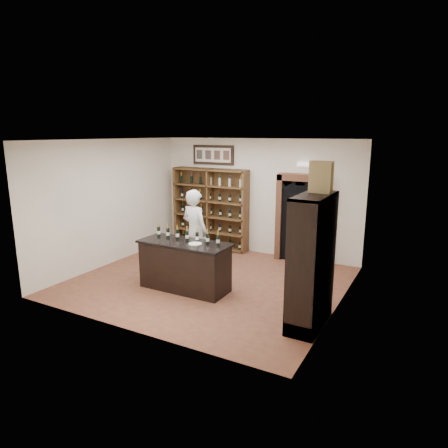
{
  "coord_description": "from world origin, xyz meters",
  "views": [
    {
      "loc": [
        4.19,
        -6.99,
        3.15
      ],
      "look_at": [
        0.22,
        0.3,
        1.24
      ],
      "focal_mm": 32.0,
      "sensor_mm": 36.0,
      "label": 1
    }
  ],
  "objects": [
    {
      "name": "counter_bottle_0",
      "position": [
        -0.92,
        -0.49,
        1.11
      ],
      "size": [
        0.07,
        0.07,
        0.3
      ],
      "color": "black",
      "rests_on": "tasting_counter"
    },
    {
      "name": "counter_bottle_4",
      "position": [
        0.04,
        -0.49,
        1.11
      ],
      "size": [
        0.07,
        0.07,
        0.3
      ],
      "color": "black",
      "rests_on": "tasting_counter"
    },
    {
      "name": "tasting_counter",
      "position": [
        -0.2,
        -0.6,
        0.49
      ],
      "size": [
        1.88,
        0.78,
        1.0
      ],
      "color": "black",
      "rests_on": "ground"
    },
    {
      "name": "ceiling",
      "position": [
        0.0,
        0.0,
        3.0
      ],
      "size": [
        5.5,
        5.5,
        0.0
      ],
      "primitive_type": "plane",
      "rotation": [
        3.14,
        0.0,
        0.0
      ],
      "color": "white",
      "rests_on": "wall_back"
    },
    {
      "name": "counter_bottle_3",
      "position": [
        -0.2,
        -0.49,
        1.11
      ],
      "size": [
        0.07,
        0.07,
        0.3
      ],
      "color": "black",
      "rests_on": "tasting_counter"
    },
    {
      "name": "emergency_light",
      "position": [
        1.25,
        2.42,
        2.4
      ],
      "size": [
        0.3,
        0.1,
        0.1
      ],
      "primitive_type": "cube",
      "color": "white",
      "rests_on": "wall_back"
    },
    {
      "name": "wall_back",
      "position": [
        0.0,
        2.5,
        1.5
      ],
      "size": [
        5.5,
        0.04,
        3.0
      ],
      "primitive_type": "cube",
      "color": "white",
      "rests_on": "ground"
    },
    {
      "name": "framed_picture",
      "position": [
        -1.3,
        2.47,
        2.55
      ],
      "size": [
        1.25,
        0.04,
        0.52
      ],
      "primitive_type": "cube",
      "color": "black",
      "rests_on": "wall_back"
    },
    {
      "name": "wall_left",
      "position": [
        -2.75,
        0.0,
        1.5
      ],
      "size": [
        0.04,
        5.0,
        3.0
      ],
      "primitive_type": "cube",
      "color": "white",
      "rests_on": "ground"
    },
    {
      "name": "counter_bottle_2",
      "position": [
        -0.44,
        -0.49,
        1.11
      ],
      "size": [
        0.07,
        0.07,
        0.3
      ],
      "color": "black",
      "rests_on": "tasting_counter"
    },
    {
      "name": "counter_bottle_5",
      "position": [
        0.28,
        -0.49,
        1.11
      ],
      "size": [
        0.07,
        0.07,
        0.3
      ],
      "color": "black",
      "rests_on": "tasting_counter"
    },
    {
      "name": "side_cabinet",
      "position": [
        2.52,
        -0.9,
        0.75
      ],
      "size": [
        0.48,
        1.2,
        2.2
      ],
      "color": "black",
      "rests_on": "ground"
    },
    {
      "name": "wine_crate",
      "position": [
        2.51,
        -0.69,
        2.45
      ],
      "size": [
        0.37,
        0.18,
        0.51
      ],
      "primitive_type": "cube",
      "rotation": [
        0.0,
        0.0,
        -0.09
      ],
      "color": "tan",
      "rests_on": "side_cabinet"
    },
    {
      "name": "plate",
      "position": [
        0.09,
        -0.64,
        1.01
      ],
      "size": [
        0.26,
        0.26,
        0.02
      ],
      "primitive_type": "cylinder",
      "color": "silver",
      "rests_on": "tasting_counter"
    },
    {
      "name": "arched_doorway",
      "position": [
        1.25,
        2.33,
        1.14
      ],
      "size": [
        1.17,
        0.35,
        2.17
      ],
      "color": "black",
      "rests_on": "ground"
    },
    {
      "name": "shopkeeper",
      "position": [
        -0.55,
        0.34,
        0.96
      ],
      "size": [
        0.78,
        0.6,
        1.92
      ],
      "primitive_type": "imported",
      "rotation": [
        0.0,
        0.0,
        2.93
      ],
      "color": "silver",
      "rests_on": "ground"
    },
    {
      "name": "counter_bottle_6",
      "position": [
        0.52,
        -0.49,
        1.11
      ],
      "size": [
        0.07,
        0.07,
        0.3
      ],
      "color": "black",
      "rests_on": "tasting_counter"
    },
    {
      "name": "floor",
      "position": [
        0.0,
        0.0,
        0.0
      ],
      "size": [
        5.5,
        5.5,
        0.0
      ],
      "primitive_type": "plane",
      "color": "brown",
      "rests_on": "ground"
    },
    {
      "name": "wine_shelf",
      "position": [
        -1.3,
        2.33,
        1.1
      ],
      "size": [
        2.2,
        0.38,
        2.2
      ],
      "color": "brown",
      "rests_on": "ground"
    },
    {
      "name": "counter_bottle_1",
      "position": [
        -0.68,
        -0.49,
        1.11
      ],
      "size": [
        0.07,
        0.07,
        0.3
      ],
      "color": "black",
      "rests_on": "tasting_counter"
    },
    {
      "name": "wall_right",
      "position": [
        2.75,
        0.0,
        1.5
      ],
      "size": [
        0.04,
        5.0,
        3.0
      ],
      "primitive_type": "cube",
      "color": "white",
      "rests_on": "ground"
    }
  ]
}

